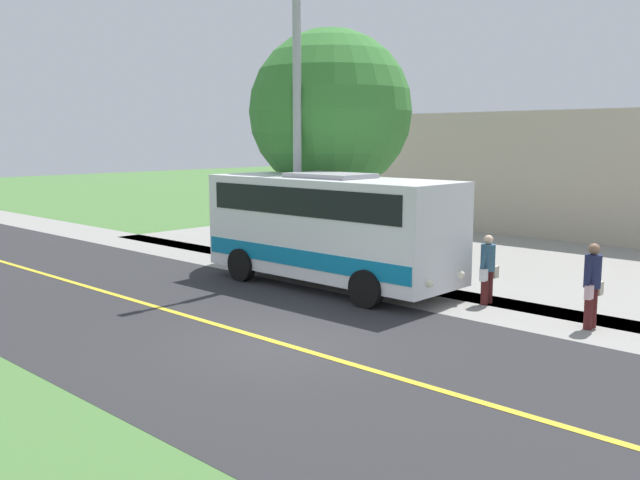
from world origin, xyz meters
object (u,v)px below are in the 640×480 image
shuttle_bus_front (330,225)px  commercial_building (615,171)px  pedestrian_waiting (488,267)px  pedestrian_with_bags (592,283)px  tree_curbside (330,112)px  street_light_pole (294,112)px

shuttle_bus_front → commercial_building: 16.97m
commercial_building → pedestrian_waiting: bearing=10.6°
pedestrian_with_bags → tree_curbside: 10.32m
tree_curbside → commercial_building: (-14.00, 3.74, -2.23)m
pedestrian_waiting → street_light_pole: size_ratio=0.20×
shuttle_bus_front → pedestrian_waiting: 4.27m
shuttle_bus_front → pedestrian_waiting: bearing=104.7°
pedestrian_with_bags → pedestrian_waiting: bearing=-99.4°
pedestrian_with_bags → pedestrian_waiting: size_ratio=1.08×
street_light_pole → tree_curbside: (-2.52, -0.92, 0.10)m
pedestrian_with_bags → pedestrian_waiting: pedestrian_with_bags is taller
tree_curbside → commercial_building: bearing=165.0°
shuttle_bus_front → pedestrian_waiting: (-1.06, 4.06, -0.76)m
pedestrian_waiting → pedestrian_with_bags: bearing=80.6°
tree_curbside → street_light_pole: bearing=20.2°
pedestrian_waiting → street_light_pole: 6.91m
shuttle_bus_front → street_light_pole: bearing=-102.9°
shuttle_bus_front → tree_curbside: tree_curbside is taller
shuttle_bus_front → tree_curbside: 4.98m
shuttle_bus_front → pedestrian_waiting: shuttle_bus_front is taller
pedestrian_with_bags → pedestrian_waiting: 2.68m
pedestrian_waiting → tree_curbside: tree_curbside is taller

